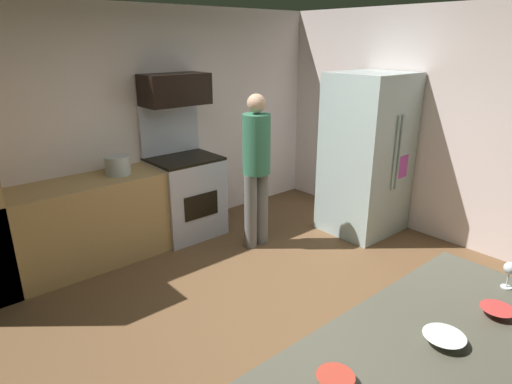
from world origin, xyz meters
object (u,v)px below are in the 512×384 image
Objects in this scene: microwave at (175,89)px; wine_glass_near at (510,269)px; oven_range at (185,193)px; mixing_bowl_small at (444,339)px; stock_pot at (118,165)px; person_cook at (256,164)px; mixing_bowl_large at (335,380)px; refrigerator at (366,155)px; mixing_bowl_prep at (497,312)px.

wine_glass_near is at bearing -90.56° from microwave.
mixing_bowl_small is at bearing -102.33° from oven_range.
microwave is at bearing 5.85° from stock_pot.
person_cook reaches higher than mixing_bowl_large.
stock_pot is at bearing 179.62° from oven_range.
person_cook reaches higher than mixing_bowl_small.
mixing_bowl_small is (-1.20, -2.73, -0.04)m from person_cook.
mixing_bowl_large is (-1.35, -3.45, -0.79)m from microwave.
refrigerator is 1.10× the size of person_cook.
oven_range reaches higher than mixing_bowl_large.
refrigerator is at bearing 47.94° from mixing_bowl_prep.
wine_glass_near is (0.74, 0.00, 0.09)m from mixing_bowl_small.
mixing_bowl_large is at bearing -146.04° from refrigerator.
mixing_bowl_large is 0.83× the size of mixing_bowl_small.
wine_glass_near is (-0.03, -3.61, -0.69)m from microwave.
stock_pot is (-0.75, 3.53, -0.02)m from wine_glass_near.
wine_glass_near is 0.62× the size of stock_pot.
person_cook is 8.82× the size of mixing_bowl_small.
person_cook is at bearing 74.28° from mixing_bowl_prep.
oven_range is at bearing -0.38° from stock_pot.
microwave reaches higher than oven_range.
mixing_bowl_prep is at bearing -13.12° from mixing_bowl_large.
person_cook is (0.43, -0.79, 0.44)m from oven_range.
refrigerator is at bearing -27.37° from stock_pot.
stock_pot reaches higher than mixing_bowl_small.
stock_pot reaches higher than wine_glass_near.
mixing_bowl_prep is (-0.35, -3.68, -0.79)m from microwave.
oven_range is 3.65m from mixing_bowl_large.
wine_glass_near reaches higher than mixing_bowl_small.
refrigerator is at bearing 41.84° from mixing_bowl_small.
mixing_bowl_prep is (1.00, -0.23, -0.00)m from mixing_bowl_large.
mixing_bowl_small is (-2.49, -2.23, -0.02)m from refrigerator.
oven_range is 0.81× the size of refrigerator.
person_cook is at bearing 158.85° from refrigerator.
person_cook is 2.99m from mixing_bowl_small.
microwave reaches higher than person_cook.
refrigerator is 1.38m from person_cook.
microwave reaches higher than mixing_bowl_large.
refrigerator is 3.35m from mixing_bowl_small.
mixing_bowl_large is 1.00× the size of wine_glass_near.
oven_range is 3.63m from mixing_bowl_prep.
refrigerator reaches higher than microwave.
person_cook is 2.77m from wine_glass_near.
stock_pot is at bearing 146.70° from person_cook.
microwave is 3.77m from mixing_bowl_small.
person_cook is 3.13m from mixing_bowl_large.
refrigerator reaches higher than mixing_bowl_prep.
person_cook reaches higher than stock_pot.
stock_pot is at bearing -174.15° from microwave.
oven_range is at bearing 89.43° from wine_glass_near.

